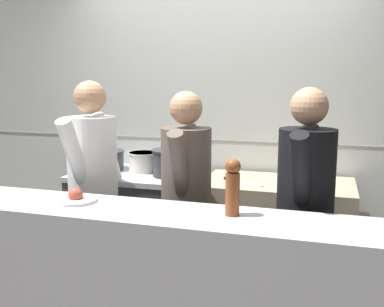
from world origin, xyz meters
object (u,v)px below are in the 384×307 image
(braising_pot, at_px, (172,162))
(chefs_knife, at_px, (239,181))
(plated_dish_main, at_px, (76,198))
(chef_head_cook, at_px, (93,188))
(chef_sous, at_px, (186,200))
(oven_range, at_px, (140,226))
(chef_line, at_px, (305,211))
(sauce_pot, at_px, (143,161))
(pepper_mill, at_px, (233,186))
(stock_pot, at_px, (105,159))

(braising_pot, distance_m, chefs_knife, 0.56)
(plated_dish_main, bearing_deg, chef_head_cook, 108.97)
(plated_dish_main, bearing_deg, chef_sous, 46.97)
(oven_range, height_order, chef_line, chef_line)
(sauce_pot, height_order, chefs_knife, sauce_pot)
(pepper_mill, height_order, chef_head_cook, chef_head_cook)
(braising_pot, distance_m, chef_line, 1.24)
(stock_pot, relative_size, pepper_mill, 1.09)
(chef_sous, bearing_deg, oven_range, 128.90)
(sauce_pot, bearing_deg, stock_pot, -178.17)
(oven_range, xyz_separation_m, sauce_pot, (0.02, 0.05, 0.54))
(chefs_knife, bearing_deg, chef_line, -50.06)
(oven_range, bearing_deg, stock_pot, 173.85)
(pepper_mill, distance_m, chef_head_cook, 1.22)
(braising_pot, xyz_separation_m, chef_head_cook, (-0.37, -0.59, -0.10))
(chef_head_cook, bearing_deg, braising_pot, 59.80)
(chefs_knife, relative_size, chef_sous, 0.20)
(chefs_knife, bearing_deg, chef_sous, -115.21)
(chef_sous, relative_size, chef_line, 0.98)
(sauce_pot, xyz_separation_m, braising_pot, (0.28, -0.09, 0.03))
(plated_dish_main, bearing_deg, stock_pot, 110.03)
(chef_line, bearing_deg, chefs_knife, 135.82)
(oven_range, xyz_separation_m, chefs_knife, (0.85, -0.09, 0.46))
(chefs_knife, relative_size, pepper_mill, 1.10)
(stock_pot, xyz_separation_m, chefs_knife, (1.17, -0.12, -0.08))
(pepper_mill, bearing_deg, chef_head_cook, 154.80)
(sauce_pot, height_order, chef_line, chef_line)
(chefs_knife, height_order, pepper_mill, pepper_mill)
(pepper_mill, relative_size, chef_head_cook, 0.18)
(plated_dish_main, bearing_deg, pepper_mill, 0.42)
(stock_pot, bearing_deg, chef_head_cook, -69.15)
(oven_range, height_order, chef_sous, chef_sous)
(chef_head_cook, bearing_deg, oven_range, 86.04)
(plated_dish_main, xyz_separation_m, chef_sous, (0.49, 0.53, -0.11))
(pepper_mill, height_order, chef_sous, chef_sous)
(sauce_pot, xyz_separation_m, chefs_knife, (0.83, -0.13, -0.08))
(chefs_knife, relative_size, chef_line, 0.20)
(chef_head_cook, bearing_deg, chef_line, -0.32)
(oven_range, height_order, chefs_knife, chefs_knife)
(stock_pot, relative_size, plated_dish_main, 1.36)
(plated_dish_main, xyz_separation_m, chef_head_cook, (-0.18, 0.52, -0.08))
(chefs_knife, bearing_deg, chef_head_cook, -149.54)
(chefs_knife, xyz_separation_m, pepper_mill, (0.16, -1.05, 0.22))
(braising_pot, xyz_separation_m, chef_line, (1.05, -0.65, -0.12))
(chefs_knife, xyz_separation_m, chef_sous, (-0.25, -0.53, -0.03))
(oven_range, xyz_separation_m, chef_sous, (0.60, -0.62, 0.43))
(stock_pot, bearing_deg, sauce_pot, 1.83)
(stock_pot, height_order, plated_dish_main, stock_pot)
(sauce_pot, relative_size, chef_line, 0.15)
(stock_pot, distance_m, chef_sous, 1.14)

